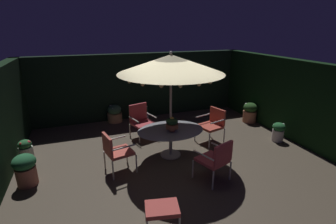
% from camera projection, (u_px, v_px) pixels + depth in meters
% --- Properties ---
extents(ground_plane, '(8.09, 7.38, 0.02)m').
position_uv_depth(ground_plane, '(173.00, 160.00, 6.41)').
color(ground_plane, '#493F31').
extents(hedge_backdrop_rear, '(8.09, 0.30, 2.36)m').
position_uv_depth(hedge_backdrop_rear, '(140.00, 86.00, 9.18)').
color(hedge_backdrop_rear, black).
rests_on(hedge_backdrop_rear, ground_plane).
extents(hedge_backdrop_right, '(0.30, 7.38, 2.36)m').
position_uv_depth(hedge_backdrop_right, '(298.00, 101.00, 7.25)').
color(hedge_backdrop_right, black).
rests_on(hedge_backdrop_right, ground_plane).
extents(patio_dining_table, '(1.73, 1.34, 0.74)m').
position_uv_depth(patio_dining_table, '(171.00, 133.00, 6.42)').
color(patio_dining_table, beige).
rests_on(patio_dining_table, ground_plane).
extents(patio_umbrella, '(2.56, 2.56, 2.71)m').
position_uv_depth(patio_umbrella, '(171.00, 64.00, 5.84)').
color(patio_umbrella, beige).
rests_on(patio_umbrella, ground_plane).
extents(centerpiece_planter, '(0.31, 0.31, 0.39)m').
position_uv_depth(centerpiece_planter, '(172.00, 123.00, 6.21)').
color(centerpiece_planter, '#A56049').
rests_on(centerpiece_planter, patio_dining_table).
extents(patio_chair_north, '(0.78, 0.79, 0.97)m').
position_uv_depth(patio_chair_north, '(216.00, 158.00, 5.33)').
color(patio_chair_north, beige).
rests_on(patio_chair_north, ground_plane).
extents(patio_chair_northeast, '(0.77, 0.78, 0.98)m').
position_uv_depth(patio_chair_northeast, '(213.00, 123.00, 7.26)').
color(patio_chair_northeast, silver).
rests_on(patio_chair_northeast, ground_plane).
extents(patio_chair_east, '(0.80, 0.78, 1.01)m').
position_uv_depth(patio_chair_east, '(141.00, 119.00, 7.61)').
color(patio_chair_east, beige).
rests_on(patio_chair_east, ground_plane).
extents(patio_chair_southeast, '(0.72, 0.70, 0.97)m').
position_uv_depth(patio_chair_southeast, '(115.00, 150.00, 5.66)').
color(patio_chair_southeast, beige).
rests_on(patio_chair_southeast, ground_plane).
extents(ottoman_footrest, '(0.63, 0.52, 0.42)m').
position_uv_depth(ottoman_footrest, '(162.00, 209.00, 4.12)').
color(ottoman_footrest, silver).
rests_on(ottoman_footrest, ground_plane).
extents(potted_plant_back_right, '(0.36, 0.36, 0.57)m').
position_uv_depth(potted_plant_back_right, '(278.00, 131.00, 7.36)').
color(potted_plant_back_right, beige).
rests_on(potted_plant_back_right, ground_plane).
extents(potted_plant_right_near, '(0.47, 0.47, 0.71)m').
position_uv_depth(potted_plant_right_near, '(25.00, 169.00, 5.27)').
color(potted_plant_right_near, '#A75E4D').
rests_on(potted_plant_right_near, ground_plane).
extents(potted_plant_back_left, '(0.33, 0.33, 0.62)m').
position_uv_depth(potted_plant_back_left, '(26.00, 151.00, 6.16)').
color(potted_plant_back_left, beige).
rests_on(potted_plant_back_left, ground_plane).
extents(potted_plant_back_center, '(0.48, 0.48, 0.70)m').
position_uv_depth(potted_plant_back_center, '(250.00, 112.00, 8.84)').
color(potted_plant_back_center, '#B1694B').
rests_on(potted_plant_back_center, ground_plane).
extents(potted_plant_left_near, '(0.50, 0.50, 0.57)m').
position_uv_depth(potted_plant_left_near, '(142.00, 113.00, 9.01)').
color(potted_plant_left_near, beige).
rests_on(potted_plant_left_near, ground_plane).
extents(potted_plant_left_far, '(0.52, 0.52, 0.62)m').
position_uv_depth(potted_plant_left_far, '(115.00, 114.00, 8.87)').
color(potted_plant_left_far, tan).
rests_on(potted_plant_left_far, ground_plane).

